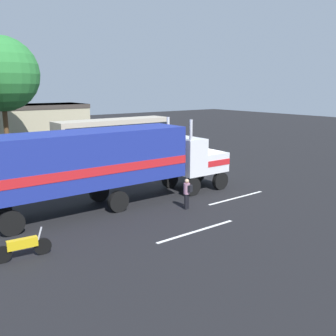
% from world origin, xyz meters
% --- Properties ---
extents(ground_plane, '(120.00, 120.00, 0.00)m').
position_xyz_m(ground_plane, '(0.00, 0.00, 0.00)').
color(ground_plane, black).
extents(lane_stripe_near, '(4.40, 0.18, 0.01)m').
position_xyz_m(lane_stripe_near, '(-0.13, -3.50, 0.01)').
color(lane_stripe_near, silver).
rests_on(lane_stripe_near, ground_plane).
extents(lane_stripe_mid, '(4.40, 0.19, 0.01)m').
position_xyz_m(lane_stripe_mid, '(-5.37, -5.90, 0.01)').
color(lane_stripe_mid, silver).
rests_on(lane_stripe_mid, ground_plane).
extents(semi_truck, '(14.22, 2.94, 4.50)m').
position_xyz_m(semi_truck, '(-6.66, -0.34, 2.52)').
color(semi_truck, silver).
rests_on(semi_truck, ground_plane).
extents(person_bystander, '(0.39, 0.48, 1.63)m').
position_xyz_m(person_bystander, '(-3.70, -3.25, 0.89)').
color(person_bystander, black).
rests_on(person_bystander, ground_plane).
extents(parked_bus, '(11.00, 2.60, 3.40)m').
position_xyz_m(parked_bus, '(0.94, 12.64, 2.07)').
color(parked_bus, '#BFB29E').
rests_on(parked_bus, ground_plane).
extents(motorcycle, '(2.11, 0.36, 1.12)m').
position_xyz_m(motorcycle, '(-12.34, -3.95, 0.48)').
color(motorcycle, black).
rests_on(motorcycle, ground_plane).
extents(tree_left, '(6.71, 6.71, 10.78)m').
position_xyz_m(tree_left, '(-6.85, 18.91, 7.41)').
color(tree_left, brown).
rests_on(tree_left, ground_plane).
extents(building_backdrop, '(16.80, 6.40, 4.18)m').
position_xyz_m(building_backdrop, '(-3.19, 29.09, 2.29)').
color(building_backdrop, '#B7AD8C').
rests_on(building_backdrop, ground_plane).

